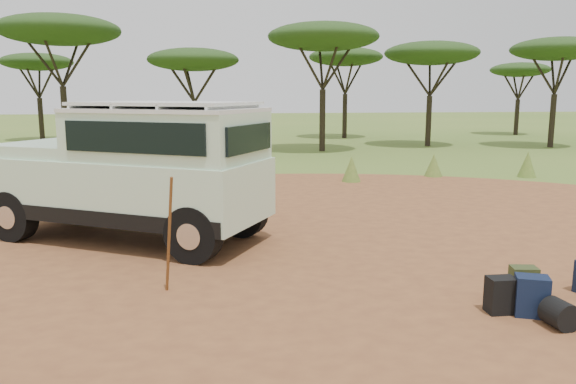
{
  "coord_description": "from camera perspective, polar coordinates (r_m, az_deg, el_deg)",
  "views": [
    {
      "loc": [
        -1.46,
        -8.57,
        2.75
      ],
      "look_at": [
        -0.05,
        1.22,
        1.0
      ],
      "focal_mm": 35.0,
      "sensor_mm": 36.0,
      "label": 1
    }
  ],
  "objects": [
    {
      "name": "ground",
      "position": [
        9.12,
        1.39,
        -7.52
      ],
      "size": [
        140.0,
        140.0,
        0.0
      ],
      "primitive_type": "plane",
      "color": "#547429",
      "rests_on": "ground"
    },
    {
      "name": "dirt_clearing",
      "position": [
        9.11,
        1.39,
        -7.5
      ],
      "size": [
        23.0,
        23.0,
        0.01
      ],
      "primitive_type": "cylinder",
      "color": "brown",
      "rests_on": "ground"
    },
    {
      "name": "grass_fringe",
      "position": [
        17.47,
        -2.97,
        2.29
      ],
      "size": [
        36.6,
        1.6,
        0.9
      ],
      "color": "#547429",
      "rests_on": "ground"
    },
    {
      "name": "acacia_treeline",
      "position": [
        28.54,
        -3.86,
        14.26
      ],
      "size": [
        46.7,
        13.2,
        6.26
      ],
      "color": "black",
      "rests_on": "ground"
    },
    {
      "name": "safari_vehicle",
      "position": [
        10.84,
        -15.24,
        1.74
      ],
      "size": [
        5.63,
        4.41,
        2.59
      ],
      "rotation": [
        0.0,
        0.0,
        -0.51
      ],
      "color": "silver",
      "rests_on": "ground"
    },
    {
      "name": "walking_staff",
      "position": [
        7.82,
        -11.98,
        -4.37
      ],
      "size": [
        0.19,
        0.36,
        1.67
      ],
      "primitive_type": "cylinder",
      "rotation": [
        0.2,
        0.0,
        0.43
      ],
      "color": "brown",
      "rests_on": "ground"
    },
    {
      "name": "backpack_black",
      "position": [
        7.67,
        20.81,
        -9.78
      ],
      "size": [
        0.35,
        0.26,
        0.47
      ],
      "primitive_type": "cube",
      "rotation": [
        0.0,
        0.0,
        -0.02
      ],
      "color": "black",
      "rests_on": "ground"
    },
    {
      "name": "backpack_navy",
      "position": [
        7.71,
        23.5,
        -9.69
      ],
      "size": [
        0.47,
        0.41,
        0.51
      ],
      "primitive_type": "cube",
      "rotation": [
        0.0,
        0.0,
        -0.38
      ],
      "color": "#131C3C",
      "rests_on": "ground"
    },
    {
      "name": "backpack_olive",
      "position": [
        8.22,
        22.78,
        -8.59
      ],
      "size": [
        0.37,
        0.3,
        0.47
      ],
      "primitive_type": "cube",
      "rotation": [
        0.0,
        0.0,
        -0.18
      ],
      "color": "#343F1D",
      "rests_on": "ground"
    },
    {
      "name": "stuff_sack",
      "position": [
        7.5,
        25.87,
        -11.11
      ],
      "size": [
        0.38,
        0.38,
        0.34
      ],
      "primitive_type": "cylinder",
      "rotation": [
        1.57,
        0.0,
        0.1
      ],
      "color": "black",
      "rests_on": "ground"
    }
  ]
}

